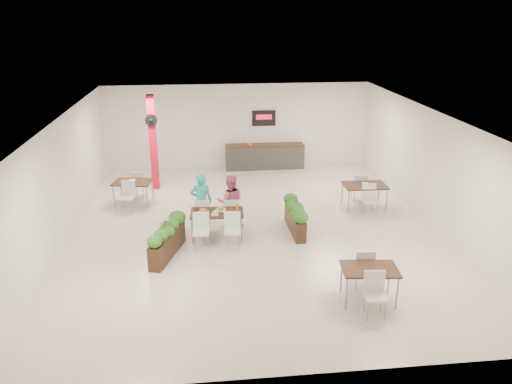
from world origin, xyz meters
The scene contains 12 objects.
ground centered at (0.00, 0.00, 0.00)m, with size 12.00×12.00×0.00m, color beige.
room_shell centered at (0.00, 0.00, 2.01)m, with size 10.10×12.10×3.22m.
red_column centered at (-3.00, 3.79, 1.64)m, with size 0.40×0.41×3.20m.
service_counter centered at (1.00, 5.65, 0.49)m, with size 3.00×0.64×2.20m.
main_table centered at (-1.06, -0.46, 0.64)m, with size 1.44×1.68×0.92m.
diner_man centered at (-1.45, 0.19, 0.81)m, with size 0.59×0.39×1.63m, color #29B5B0.
diner_woman centered at (-0.65, 0.19, 0.77)m, with size 0.75×0.59×1.55m, color #D9607F.
planter_left centered at (-2.32, -1.35, 0.51)m, with size 0.86×1.84×1.00m.
planter_right centered at (1.10, -0.24, 0.48)m, with size 0.43×1.77×0.92m.
side_table_a centered at (-3.58, 2.34, 0.63)m, with size 1.30×1.67×0.92m.
side_table_b centered at (3.54, 1.25, 0.64)m, with size 1.32×1.63×0.92m.
side_table_c centered at (1.99, -3.87, 0.62)m, with size 1.23×1.65×0.92m.
Camera 1 is at (-1.36, -12.70, 5.78)m, focal length 35.00 mm.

